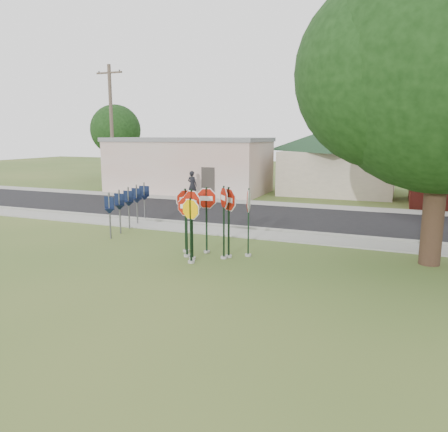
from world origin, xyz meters
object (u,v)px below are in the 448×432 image
at_px(oak_tree, 447,62).
at_px(pedestrian, 192,185).
at_px(utility_pole_near, 112,127).
at_px(stop_sign_left, 186,219).
at_px(stop_sign_center, 192,214).
at_px(stop_sign_yellow, 191,223).

height_order(oak_tree, pedestrian, oak_tree).
height_order(oak_tree, utility_pole_near, oak_tree).
relative_size(stop_sign_left, utility_pole_near, 0.25).
distance_m(oak_tree, utility_pole_near, 24.54).
bearing_deg(stop_sign_center, utility_pole_near, 133.80).
bearing_deg(stop_sign_left, pedestrian, 115.33).
bearing_deg(utility_pole_near, stop_sign_center, -46.20).
relative_size(stop_sign_center, stop_sign_yellow, 1.11).
xyz_separation_m(stop_sign_center, stop_sign_yellow, (0.16, -0.42, -0.23)).
distance_m(stop_sign_center, utility_pole_near, 20.00).
height_order(stop_sign_center, pedestrian, stop_sign_center).
distance_m(stop_sign_left, pedestrian, 14.30).
relative_size(stop_sign_yellow, oak_tree, 0.20).
bearing_deg(utility_pole_near, stop_sign_yellow, -46.69).
height_order(stop_sign_yellow, stop_sign_left, stop_sign_yellow).
xyz_separation_m(utility_pole_near, pedestrian, (7.20, -1.07, -3.94)).
relative_size(oak_tree, pedestrian, 6.22).
xyz_separation_m(stop_sign_yellow, stop_sign_left, (-0.50, 0.67, -0.02)).
height_order(stop_sign_yellow, pedestrian, stop_sign_yellow).
relative_size(stop_sign_left, oak_tree, 0.20).
bearing_deg(stop_sign_center, pedestrian, 116.12).
relative_size(stop_sign_center, pedestrian, 1.37).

